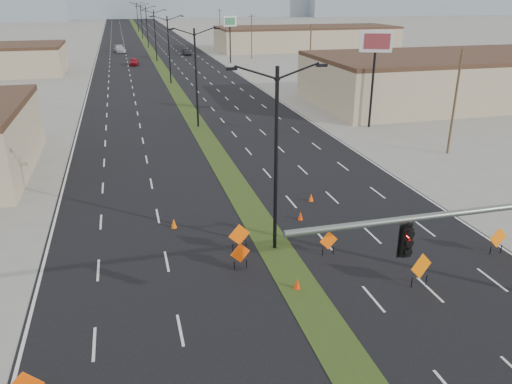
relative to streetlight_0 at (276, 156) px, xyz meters
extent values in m
cube|color=black|center=(0.00, 88.00, -5.42)|extent=(25.00, 400.00, 0.02)
cube|color=#2F4017|center=(0.00, 88.00, -5.42)|extent=(2.00, 400.00, 0.04)
cube|color=tan|center=(34.00, 33.00, -2.67)|extent=(36.00, 18.00, 5.50)
cube|color=tan|center=(38.00, 98.00, -2.92)|extent=(44.00, 16.00, 5.00)
cylinder|color=slate|center=(5.20, -10.00, 0.68)|extent=(16.00, 0.24, 0.24)
cube|color=black|center=(1.70, -10.00, -0.20)|extent=(0.50, 0.28, 1.30)
sphere|color=#FF0C05|center=(1.70, -10.16, 0.15)|extent=(0.22, 0.22, 0.22)
cylinder|color=black|center=(0.00, 0.00, -0.42)|extent=(0.20, 0.20, 10.00)
cube|color=black|center=(-2.30, 0.00, 4.53)|extent=(0.55, 0.24, 0.14)
cube|color=black|center=(2.30, 0.00, 4.53)|extent=(0.55, 0.24, 0.14)
cylinder|color=black|center=(0.00, 28.00, -0.42)|extent=(0.20, 0.20, 10.00)
cube|color=black|center=(-2.30, 28.00, 4.53)|extent=(0.55, 0.24, 0.14)
cube|color=black|center=(2.30, 28.00, 4.53)|extent=(0.55, 0.24, 0.14)
cylinder|color=black|center=(0.00, 56.00, -0.42)|extent=(0.20, 0.20, 10.00)
cube|color=black|center=(-2.30, 56.00, 4.53)|extent=(0.55, 0.24, 0.14)
cube|color=black|center=(2.30, 56.00, 4.53)|extent=(0.55, 0.24, 0.14)
cylinder|color=black|center=(0.00, 84.00, -0.42)|extent=(0.20, 0.20, 10.00)
cube|color=black|center=(-2.30, 84.00, 4.53)|extent=(0.55, 0.24, 0.14)
cube|color=black|center=(2.30, 84.00, 4.53)|extent=(0.55, 0.24, 0.14)
cylinder|color=black|center=(0.00, 112.00, -0.42)|extent=(0.20, 0.20, 10.00)
cube|color=black|center=(-2.30, 112.00, 4.53)|extent=(0.55, 0.24, 0.14)
cube|color=black|center=(2.30, 112.00, 4.53)|extent=(0.55, 0.24, 0.14)
cylinder|color=black|center=(0.00, 140.00, -0.42)|extent=(0.20, 0.20, 10.00)
cube|color=black|center=(-2.30, 140.00, 4.53)|extent=(0.55, 0.24, 0.14)
cube|color=black|center=(2.30, 140.00, 4.53)|extent=(0.55, 0.24, 0.14)
cylinder|color=black|center=(0.00, 168.00, -0.42)|extent=(0.20, 0.20, 10.00)
cube|color=black|center=(-2.30, 168.00, 4.53)|extent=(0.55, 0.24, 0.14)
cube|color=black|center=(2.30, 168.00, 4.53)|extent=(0.55, 0.24, 0.14)
cylinder|color=#4C3823|center=(20.00, 13.00, -0.92)|extent=(0.20, 0.20, 9.00)
cube|color=#4C3823|center=(20.00, 13.00, 3.18)|extent=(1.60, 0.10, 0.10)
cylinder|color=#4C3823|center=(20.00, 48.00, -0.92)|extent=(0.20, 0.20, 9.00)
cube|color=#4C3823|center=(20.00, 48.00, 3.18)|extent=(1.60, 0.10, 0.10)
cylinder|color=#4C3823|center=(20.00, 83.00, -0.92)|extent=(0.20, 0.20, 9.00)
cube|color=#4C3823|center=(20.00, 83.00, 3.18)|extent=(1.60, 0.10, 0.10)
cylinder|color=#4C3823|center=(20.00, 118.00, -0.92)|extent=(0.20, 0.20, 9.00)
cube|color=#4C3823|center=(20.00, 118.00, 3.18)|extent=(1.60, 0.10, 0.10)
imported|color=maroon|center=(-4.81, 78.86, -4.74)|extent=(2.06, 4.14, 1.35)
imported|color=black|center=(7.39, 93.39, -4.74)|extent=(1.84, 4.26, 1.36)
imported|color=#B7BBC2|center=(-7.20, 102.29, -4.62)|extent=(2.84, 5.71, 1.59)
cube|color=#E64504|center=(-2.36, -1.69, -4.50)|extent=(1.09, 0.28, 1.11)
cylinder|color=black|center=(-2.68, -1.69, -5.19)|extent=(0.05, 0.05, 0.46)
cylinder|color=black|center=(-2.04, -1.69, -5.19)|extent=(0.05, 0.05, 0.46)
cube|color=#F65A05|center=(-2.00, 0.09, -4.37)|extent=(1.25, 0.27, 1.27)
cylinder|color=black|center=(-2.37, 0.09, -5.16)|extent=(0.05, 0.05, 0.53)
cylinder|color=black|center=(-1.63, 0.09, -5.16)|extent=(0.05, 0.05, 0.53)
cube|color=#FF5905|center=(2.58, -1.50, -4.53)|extent=(1.06, 0.14, 1.06)
cylinder|color=black|center=(2.27, -1.50, -5.20)|extent=(0.05, 0.05, 0.44)
cylinder|color=black|center=(2.89, -1.50, -5.20)|extent=(0.05, 0.05, 0.44)
cube|color=orange|center=(5.64, -5.56, -4.28)|extent=(1.32, 0.42, 1.37)
cylinder|color=black|center=(5.24, -5.56, -5.13)|extent=(0.05, 0.05, 0.57)
cylinder|color=black|center=(6.04, -5.56, -5.13)|extent=(0.05, 0.05, 0.57)
cube|color=#FF6E05|center=(11.50, -3.74, -4.44)|extent=(1.18, 0.17, 1.18)
cylinder|color=black|center=(11.16, -3.74, -5.17)|extent=(0.05, 0.05, 0.49)
cylinder|color=black|center=(11.84, -3.74, -5.17)|extent=(0.05, 0.05, 0.49)
cone|color=#E13704|center=(2.64, 3.14, -5.14)|extent=(0.44, 0.44, 0.56)
cone|color=#EB3304|center=(-0.16, -4.28, -5.13)|extent=(0.42, 0.42, 0.59)
cone|color=#FF5105|center=(4.36, 5.80, -5.14)|extent=(0.40, 0.40, 0.56)
cone|color=#EE5705|center=(-5.17, 4.02, -5.11)|extent=(0.42, 0.42, 0.62)
cylinder|color=black|center=(17.53, 23.30, -1.35)|extent=(0.24, 0.24, 8.13)
cube|color=white|center=(17.53, 23.30, 3.35)|extent=(3.11, 1.53, 2.14)
cube|color=maroon|center=(17.53, 23.10, 3.35)|extent=(2.40, 1.01, 1.50)
cylinder|color=black|center=(14.14, 77.37, -1.72)|extent=(0.24, 0.24, 7.41)
cube|color=white|center=(14.14, 77.37, 2.57)|extent=(2.87, 1.33, 1.95)
cube|color=#30784E|center=(14.14, 77.17, 2.57)|extent=(2.21, 0.85, 1.36)
camera|label=1|loc=(-7.36, -23.66, 7.92)|focal=35.00mm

